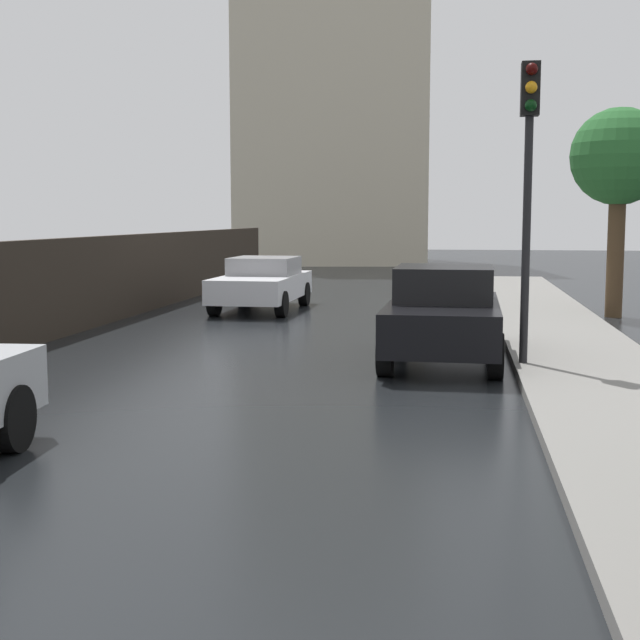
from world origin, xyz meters
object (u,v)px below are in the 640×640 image
(traffic_light, at_px, (529,157))
(car_white_mid_road, at_px, (262,283))
(car_black_behind_camera, at_px, (444,314))
(street_tree_mid, at_px, (619,160))

(traffic_light, bearing_deg, car_white_mid_road, 125.47)
(car_black_behind_camera, height_order, street_tree_mid, street_tree_mid)
(car_white_mid_road, relative_size, street_tree_mid, 0.88)
(traffic_light, bearing_deg, street_tree_mid, 71.55)
(car_white_mid_road, bearing_deg, car_black_behind_camera, 123.17)
(street_tree_mid, bearing_deg, traffic_light, -108.45)
(car_black_behind_camera, bearing_deg, traffic_light, -31.39)
(car_white_mid_road, distance_m, car_black_behind_camera, 8.49)
(traffic_light, relative_size, street_tree_mid, 0.92)
(car_white_mid_road, xyz_separation_m, street_tree_mid, (8.24, -0.24, 2.87))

